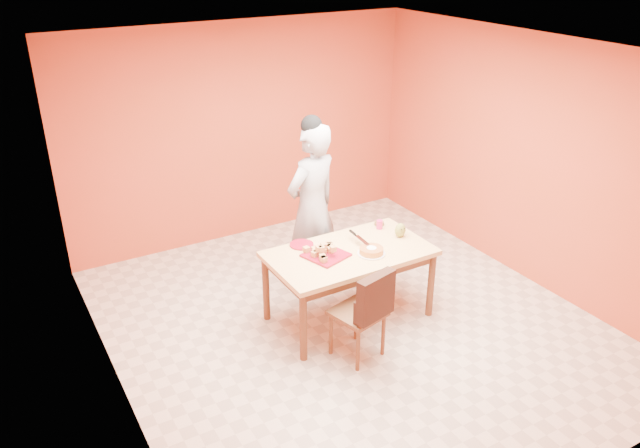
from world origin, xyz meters
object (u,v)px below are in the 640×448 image
dining_table (349,260)px  pastry_platter (326,255)px  dining_chair (359,311)px  egg_ornament (400,230)px  person (312,208)px  red_dinner_plate (302,245)px  magenta_glass (380,225)px  sponge_cake (371,251)px  checker_tin (379,224)px

dining_table → pastry_platter: bearing=173.4°
dining_table → pastry_platter: (-0.25, 0.03, 0.10)m
dining_chair → egg_ornament: bearing=20.3°
person → red_dinner_plate: size_ratio=7.75×
magenta_glass → red_dinner_plate: bearing=175.2°
person → sponge_cake: size_ratio=7.96×
pastry_platter → egg_ornament: 0.88m
sponge_cake → pastry_platter: bearing=155.3°
person → magenta_glass: bearing=121.0°
dining_chair → dining_table: bearing=51.7°
dining_chair → sponge_cake: (0.42, 0.43, 0.32)m
dining_chair → red_dinner_plate: 0.99m
magenta_glass → checker_tin: (0.05, 0.08, -0.03)m
person → checker_tin: bearing=128.1°
pastry_platter → checker_tin: (0.85, 0.32, 0.00)m
egg_ornament → magenta_glass: size_ratio=1.61×
person → red_dinner_plate: (-0.36, -0.42, -0.17)m
red_dinner_plate → egg_ornament: (0.97, -0.34, 0.07)m
pastry_platter → magenta_glass: 0.84m
dining_table → person: 0.81m
dining_table → checker_tin: bearing=30.3°
egg_ornament → dining_table: bearing=176.9°
person → pastry_platter: 0.80m
person → egg_ornament: person is taller
egg_ornament → magenta_glass: egg_ornament is taller
magenta_glass → pastry_platter: bearing=-163.0°
pastry_platter → magenta_glass: (0.80, 0.25, 0.04)m
red_dinner_plate → magenta_glass: size_ratio=2.58×
egg_ornament → magenta_glass: (-0.07, 0.27, -0.03)m
magenta_glass → checker_tin: 0.10m
person → sponge_cake: (0.14, -0.93, -0.13)m
dining_chair → sponge_cake: dining_chair is taller
pastry_platter → checker_tin: 0.91m
egg_ornament → checker_tin: size_ratio=1.46×
person → pastry_platter: bearing=53.8°
person → pastry_platter: size_ratio=5.12×
red_dinner_plate → magenta_glass: magenta_glass is taller
pastry_platter → red_dinner_plate: size_ratio=1.51×
pastry_platter → egg_ornament: size_ratio=2.42×
sponge_cake → checker_tin: 0.68m
sponge_cake → person: bearing=98.5°
person → magenta_glass: person is taller
pastry_platter → magenta_glass: bearing=17.0°
sponge_cake → egg_ornament: 0.50m
egg_ornament → checker_tin: 0.35m
dining_table → person: bearing=89.1°
pastry_platter → sponge_cake: 0.45m
person → checker_tin: size_ratio=18.10×
egg_ornament → checker_tin: bearing=89.5°
person → egg_ornament: bearing=112.3°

